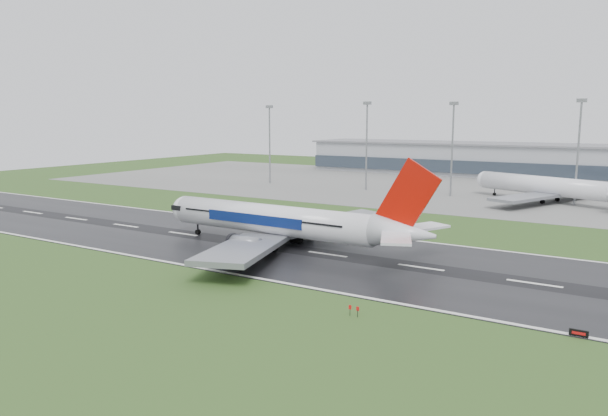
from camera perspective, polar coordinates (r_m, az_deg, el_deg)
The scene contains 11 objects.
ground at distance 108.84m, azimuth 11.66°, elevation -5.91°, with size 520.00×520.00×0.00m, color #28471A.
runway at distance 108.83m, azimuth 11.66°, elevation -5.89°, with size 400.00×45.00×0.10m, color black.
apron at distance 228.65m, azimuth 22.40°, elevation 1.39°, with size 400.00×130.00×0.08m, color slate.
terminal at distance 287.12m, azimuth 24.42°, elevation 4.18°, with size 240.00×36.00×15.00m, color gray.
main_airliner at distance 120.80m, azimuth -1.68°, elevation 0.51°, with size 65.95×62.81×19.47m, color white, non-canonical shape.
parked_airliner at distance 203.94m, azimuth 23.51°, elevation 2.95°, with size 59.45×55.35×17.42m, color white, non-canonical shape.
runway_sign at distance 81.93m, azimuth 25.90°, elevation -11.29°, with size 2.30×0.26×1.04m, color black, non-canonical shape.
floodmast_0 at distance 243.22m, azimuth -3.47°, elevation 6.23°, with size 0.64×0.64×31.89m, color gray.
floodmast_1 at distance 220.44m, azimuth 6.31°, elevation 6.02°, with size 0.64×0.64×32.77m, color gray.
floodmast_2 at distance 208.49m, azimuth 14.66°, elevation 5.54°, with size 0.64×0.64×32.24m, color gray.
floodmast_3 at distance 200.56m, azimuth 25.82°, elevation 4.87°, with size 0.64×0.64×32.61m, color gray.
Camera 1 is at (35.04, -99.26, 27.68)m, focal length 33.50 mm.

